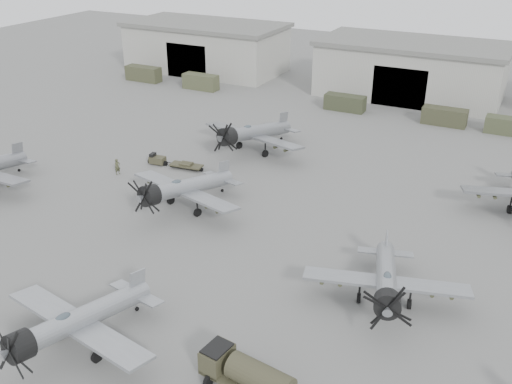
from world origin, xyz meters
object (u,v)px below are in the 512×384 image
fuel_tanker (248,374)px  tug_trailer (168,162)px  aircraft_far_0 (251,133)px  ground_crew (117,167)px  aircraft_mid_2 (386,281)px  aircraft_near_1 (73,323)px  aircraft_mid_1 (182,188)px

fuel_tanker → tug_trailer: 36.27m
aircraft_far_0 → tug_trailer: size_ratio=2.12×
ground_crew → aircraft_far_0: bearing=-15.8°
aircraft_mid_2 → fuel_tanker: 13.17m
aircraft_near_1 → aircraft_far_0: bearing=109.0°
aircraft_far_0 → tug_trailer: aircraft_far_0 is taller
fuel_tanker → ground_crew: 35.89m
aircraft_far_0 → fuel_tanker: bearing=-49.1°
aircraft_mid_2 → tug_trailer: 33.05m
fuel_tanker → tug_trailer: size_ratio=0.98×
ground_crew → aircraft_near_1: bearing=-122.1°
aircraft_mid_1 → ground_crew: size_ratio=7.15×
aircraft_mid_1 → aircraft_far_0: bearing=107.8°
ground_crew → fuel_tanker: bearing=-104.3°
aircraft_far_0 → ground_crew: (-10.40, -12.55, -1.64)m
aircraft_mid_1 → aircraft_near_1: bearing=-61.8°
aircraft_mid_1 → fuel_tanker: size_ratio=2.01×
aircraft_mid_1 → ground_crew: (-11.37, 3.98, -1.46)m
tug_trailer → aircraft_near_1: bearing=-72.1°
fuel_tanker → aircraft_mid_1: bearing=140.5°
aircraft_near_1 → aircraft_mid_1: size_ratio=0.97×
aircraft_mid_1 → aircraft_far_0: 16.57m
aircraft_near_1 → aircraft_far_0: size_ratio=0.90×
aircraft_mid_1 → aircraft_mid_2: size_ratio=1.07×
aircraft_near_1 → fuel_tanker: aircraft_near_1 is taller
fuel_tanker → ground_crew: fuel_tanker is taller
aircraft_mid_2 → ground_crew: 34.81m
aircraft_mid_2 → tug_trailer: aircraft_mid_2 is taller
tug_trailer → aircraft_mid_2: bearing=-32.2°
aircraft_mid_1 → ground_crew: bearing=175.1°
aircraft_far_0 → ground_crew: 16.38m
aircraft_far_0 → ground_crew: size_ratio=7.68×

